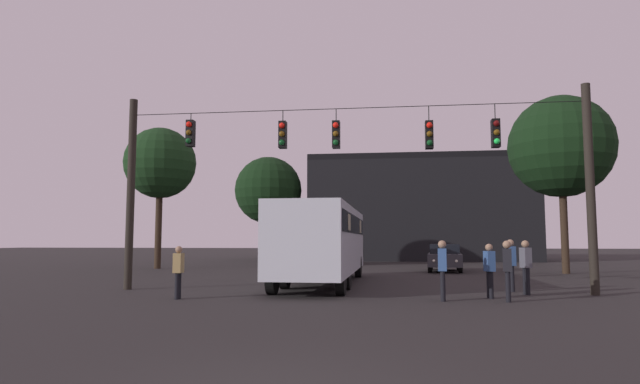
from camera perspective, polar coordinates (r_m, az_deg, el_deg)
name	(u,v)px	position (r m, az deg, el deg)	size (l,w,h in m)	color
ground_plane	(364,271)	(30.38, 4.82, -8.54)	(168.00, 168.00, 0.00)	black
overhead_signal_span	(347,172)	(18.01, 2.92, 2.22)	(16.00, 0.44, 6.88)	black
city_bus	(324,237)	(21.03, 0.40, -4.93)	(2.69, 11.04, 3.00)	#B7BCC6
car_near_right	(445,257)	(30.44, 13.41, -6.91)	(2.22, 4.47, 1.52)	#2D2D33
car_far_left	(337,253)	(38.35, 1.91, -6.68)	(1.91, 4.38, 1.52)	#2D2D33
pedestrian_crossing_left	(507,267)	(15.97, 19.73, -7.68)	(0.31, 0.40, 1.73)	black
pedestrian_crossing_center	(178,269)	(16.35, -15.16, -8.12)	(0.26, 0.38, 1.57)	black
pedestrian_crossing_right	(511,262)	(19.14, 20.06, -7.15)	(0.29, 0.39, 1.77)	black
pedestrian_near_bus	(490,268)	(16.75, 17.96, -7.83)	(0.31, 0.40, 1.64)	black
pedestrian_trailing	(443,266)	(15.68, 13.19, -7.89)	(0.29, 0.39, 1.74)	black
pedestrian_far_side	(526,264)	(18.23, 21.48, -7.28)	(0.33, 0.41, 1.74)	black
corner_building	(419,210)	(48.77, 10.68, -1.94)	(19.04, 10.74, 8.99)	black
tree_left_silhouette	(160,164)	(34.30, -16.99, 2.97)	(4.42, 4.42, 8.77)	#2D2116
tree_behind_building	(561,147)	(30.82, 24.73, 4.49)	(5.44, 5.44, 9.45)	#2D2116
tree_right_far	(268,190)	(46.22, -5.63, 0.18)	(5.86, 5.86, 9.05)	black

